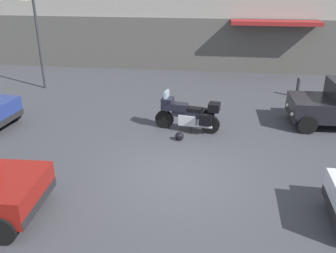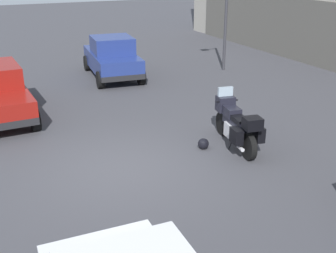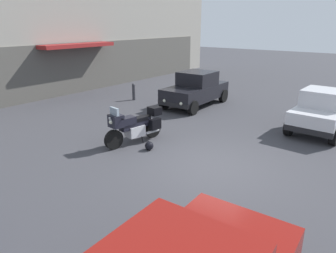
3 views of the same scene
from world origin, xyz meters
name	(u,v)px [view 1 (image 1 of 3)]	position (x,y,z in m)	size (l,w,h in m)	color
ground_plane	(178,175)	(0.00, 0.00, 0.00)	(80.00, 80.00, 0.00)	#38383D
motorcycle	(188,114)	(0.03, 3.01, 0.62)	(2.25, 0.94, 1.36)	black
helmet	(179,136)	(-0.19, 2.21, 0.14)	(0.28, 0.28, 0.28)	black
streetlamp_curbside	(36,32)	(-7.03, 6.94, 2.59)	(0.28, 0.94, 4.19)	#2D2D33
bollard_curbside	(298,86)	(4.48, 7.29, 0.47)	(0.16, 0.16, 0.88)	#333338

